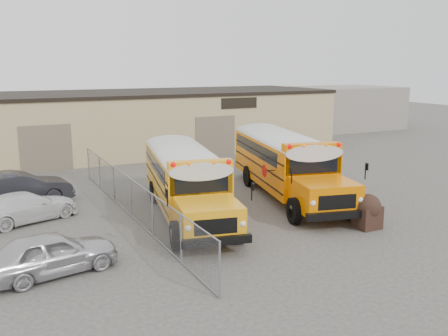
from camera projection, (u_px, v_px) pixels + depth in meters
name	position (u px, v px, depth m)	size (l,w,h in m)	color
ground	(280.00, 217.00, 22.53)	(120.00, 120.00, 0.00)	#45433F
warehouse	(143.00, 121.00, 39.52)	(30.20, 10.20, 4.67)	tan
chainlink_fence	(131.00, 198.00, 22.32)	(0.07, 18.07, 1.81)	gray
distant_building_right	(346.00, 107.00, 53.63)	(10.00, 8.00, 4.40)	gray
school_bus_left	(166.00, 152.00, 28.80)	(4.70, 10.91, 3.10)	#FFA610
school_bus_right	(249.00, 140.00, 32.44)	(5.25, 11.65, 3.31)	orange
tarp_bundle	(368.00, 211.00, 20.82)	(1.08, 1.08, 1.47)	black
car_silver	(52.00, 253.00, 16.23)	(1.71, 4.24, 1.45)	silver
car_white	(26.00, 207.00, 21.76)	(1.83, 4.49, 1.30)	silver
car_dark	(19.00, 189.00, 24.25)	(1.74, 5.00, 1.65)	#212227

